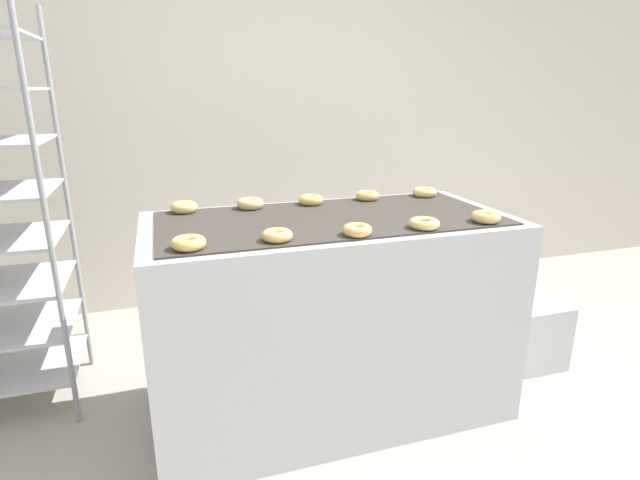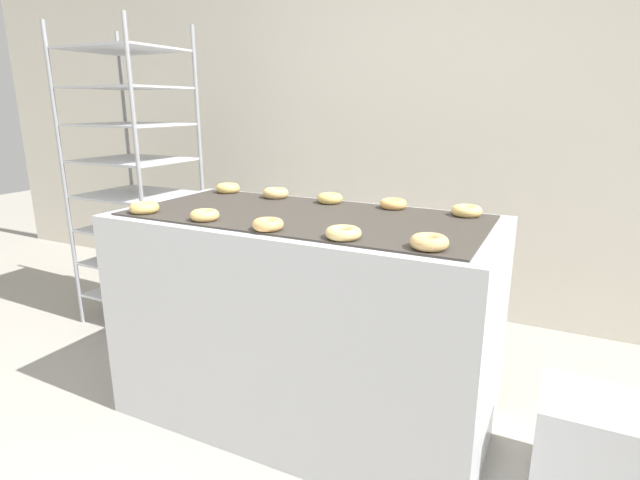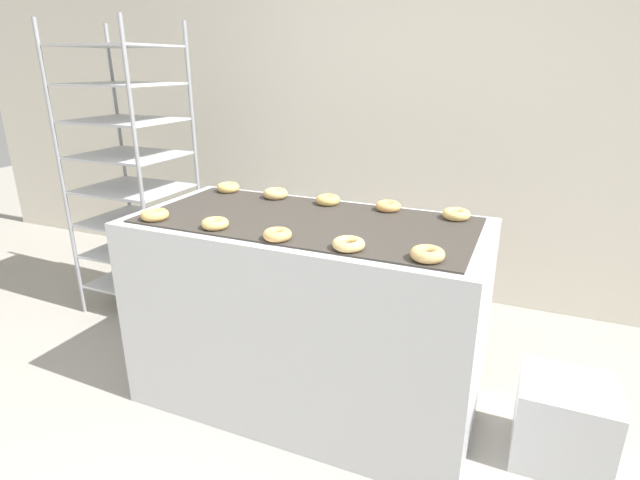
{
  "view_description": "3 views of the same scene",
  "coord_description": "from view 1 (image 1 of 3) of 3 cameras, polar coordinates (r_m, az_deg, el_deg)",
  "views": [
    {
      "loc": [
        -0.68,
        -1.35,
        1.48
      ],
      "look_at": [
        0.0,
        0.79,
        0.79
      ],
      "focal_mm": 28.0,
      "sensor_mm": 36.0,
      "label": 1
    },
    {
      "loc": [
        0.96,
        -1.14,
        1.38
      ],
      "look_at": [
        0.0,
        0.79,
        0.79
      ],
      "focal_mm": 28.0,
      "sensor_mm": 36.0,
      "label": 2
    },
    {
      "loc": [
        0.9,
        -1.28,
        1.59
      ],
      "look_at": [
        0.0,
        0.79,
        0.79
      ],
      "focal_mm": 28.0,
      "sensor_mm": 36.0,
      "label": 3
    }
  ],
  "objects": [
    {
      "name": "donut_far_center",
      "position": [
        2.41,
        -1.07,
        4.62
      ],
      "size": [
        0.12,
        0.12,
        0.04
      ],
      "primitive_type": "torus",
      "color": "#DDB960",
      "rests_on": "fryer_machine"
    },
    {
      "name": "wall_back",
      "position": [
        3.54,
        -6.86,
        15.63
      ],
      "size": [
        8.0,
        0.05,
        2.8
      ],
      "color": "silver",
      "rests_on": "ground_plane"
    },
    {
      "name": "donut_far_right",
      "position": [
        2.53,
        5.45,
        5.07
      ],
      "size": [
        0.12,
        0.12,
        0.04
      ],
      "primitive_type": "torus",
      "color": "#EAAC5F",
      "rests_on": "fryer_machine"
    },
    {
      "name": "donut_near_right",
      "position": [
        2.04,
        11.83,
        1.87
      ],
      "size": [
        0.12,
        0.12,
        0.04
      ],
      "primitive_type": "torus",
      "color": "#DCBB71",
      "rests_on": "fryer_machine"
    },
    {
      "name": "fryer_machine",
      "position": [
        2.33,
        1.15,
        -8.63
      ],
      "size": [
        1.59,
        0.77,
        0.94
      ],
      "color": "silver",
      "rests_on": "ground_plane"
    },
    {
      "name": "donut_far_left",
      "position": [
        2.35,
        -7.99,
        4.15
      ],
      "size": [
        0.13,
        0.13,
        0.05
      ],
      "primitive_type": "torus",
      "color": "tan",
      "rests_on": "fryer_machine"
    },
    {
      "name": "donut_far_rightmost",
      "position": [
        2.65,
        11.86,
        5.37
      ],
      "size": [
        0.12,
        0.12,
        0.04
      ],
      "primitive_type": "torus",
      "color": "#E7BE6D",
      "rests_on": "fryer_machine"
    },
    {
      "name": "donut_near_center",
      "position": [
        1.91,
        4.28,
        1.15
      ],
      "size": [
        0.11,
        0.11,
        0.04
      ],
      "primitive_type": "torus",
      "color": "#DEA75F",
      "rests_on": "fryer_machine"
    },
    {
      "name": "donut_near_left",
      "position": [
        1.84,
        -4.91,
        0.54
      ],
      "size": [
        0.11,
        0.11,
        0.04
      ],
      "primitive_type": "torus",
      "color": "#E7B766",
      "rests_on": "fryer_machine"
    },
    {
      "name": "donut_near_rightmost",
      "position": [
        2.2,
        18.42,
        2.53
      ],
      "size": [
        0.12,
        0.12,
        0.04
      ],
      "primitive_type": "torus",
      "color": "tan",
      "rests_on": "fryer_machine"
    },
    {
      "name": "donut_far_leftmost",
      "position": [
        2.34,
        -15.27,
        3.64
      ],
      "size": [
        0.12,
        0.12,
        0.05
      ],
      "primitive_type": "torus",
      "color": "#E5BB65",
      "rests_on": "fryer_machine"
    },
    {
      "name": "glaze_bin",
      "position": [
        3.03,
        22.23,
        -9.68
      ],
      "size": [
        0.37,
        0.34,
        0.37
      ],
      "color": "silver",
      "rests_on": "ground_plane"
    },
    {
      "name": "donut_near_leftmost",
      "position": [
        1.8,
        -14.79,
        -0.32
      ],
      "size": [
        0.12,
        0.12,
        0.04
      ],
      "primitive_type": "torus",
      "color": "#E2B25F",
      "rests_on": "fryer_machine"
    }
  ]
}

